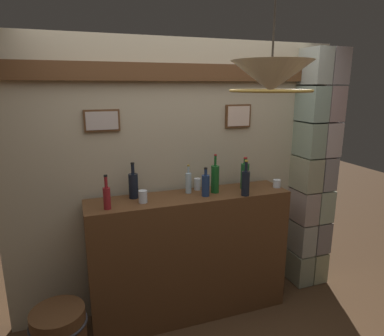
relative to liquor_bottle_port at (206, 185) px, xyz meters
name	(u,v)px	position (x,y,z in m)	size (l,w,h in m)	color
panelled_rear_partition	(180,171)	(-0.12, 0.33, 0.05)	(3.01, 0.15, 2.41)	#BCAD8E
stone_pillar	(312,171)	(1.22, 0.17, -0.03)	(0.37, 0.35, 2.35)	gray
bar_shelf_unit	(190,256)	(-0.12, 0.05, -0.66)	(1.73, 0.39, 1.12)	brown
liquor_bottle_port	(206,185)	(0.00, 0.00, 0.00)	(0.07, 0.07, 0.24)	navy
liquor_bottle_scotch	(245,176)	(0.41, 0.08, 0.02)	(0.08, 0.08, 0.29)	#195126
liquor_bottle_sherry	(133,185)	(-0.58, 0.15, 0.01)	(0.08, 0.08, 0.30)	black
liquor_bottle_gin	(246,182)	(0.32, -0.10, 0.02)	(0.07, 0.07, 0.30)	black
liquor_bottle_brandy	(188,182)	(-0.11, 0.13, 0.00)	(0.05, 0.05, 0.25)	#AAC5D1
liquor_bottle_amaro	(215,178)	(0.11, 0.06, 0.03)	(0.07, 0.07, 0.34)	#175520
liquor_bottle_vodka	(107,197)	(-0.81, -0.04, 0.00)	(0.05, 0.05, 0.26)	maroon
glass_tumbler_rocks	(197,184)	(0.00, 0.19, -0.04)	(0.06, 0.06, 0.10)	silver
glass_tumbler_highball	(277,183)	(0.70, 0.01, -0.06)	(0.07, 0.07, 0.07)	silver
glass_tumbler_shot	(143,197)	(-0.53, 0.01, -0.05)	(0.07, 0.07, 0.10)	silver
pendant_lamp	(271,77)	(0.06, -0.82, 0.85)	(0.46, 0.46, 0.54)	#EFE5C6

